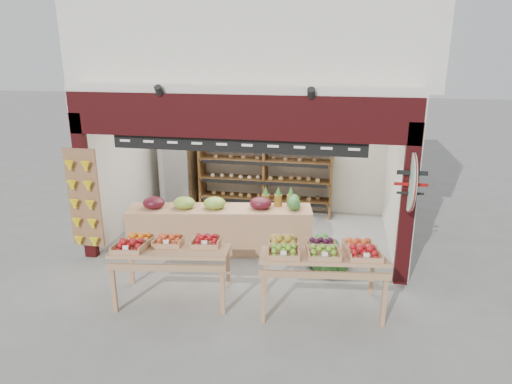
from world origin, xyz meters
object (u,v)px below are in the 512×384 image
object	(u,v)px
refrigerator	(182,168)
watermelon_pile	(327,257)
cardboard_stack	(159,220)
back_shelving	(265,164)
display_table_right	(322,253)
mid_counter	(220,227)
display_table_left	(166,247)

from	to	relation	value
refrigerator	watermelon_pile	distance (m)	4.44
cardboard_stack	watermelon_pile	distance (m)	3.75
back_shelving	display_table_right	bearing A→B (deg)	-69.08
back_shelving	display_table_right	world-z (taller)	back_shelving
back_shelving	watermelon_pile	distance (m)	3.21
cardboard_stack	mid_counter	distance (m)	1.74
back_shelving	display_table_left	size ratio (longest dim) A/B	1.69
watermelon_pile	display_table_right	bearing A→B (deg)	-92.18
cardboard_stack	mid_counter	world-z (taller)	mid_counter
cardboard_stack	back_shelving	bearing A→B (deg)	36.50
refrigerator	cardboard_stack	world-z (taller)	refrigerator
refrigerator	display_table_right	size ratio (longest dim) A/B	1.04
mid_counter	watermelon_pile	bearing A→B (deg)	-11.08
refrigerator	watermelon_pile	size ratio (longest dim) A/B	2.61
display_table_left	refrigerator	bearing A→B (deg)	106.20
cardboard_stack	watermelon_pile	world-z (taller)	cardboard_stack
display_table_right	back_shelving	bearing A→B (deg)	110.92
back_shelving	watermelon_pile	world-z (taller)	back_shelving
refrigerator	display_table_left	distance (m)	4.13
back_shelving	display_table_right	size ratio (longest dim) A/B	1.62
refrigerator	display_table_left	size ratio (longest dim) A/B	1.09
refrigerator	watermelon_pile	bearing A→B (deg)	-22.71
cardboard_stack	display_table_right	xyz separation A→B (m)	(3.52, -2.43, 0.67)
cardboard_stack	display_table_right	distance (m)	4.33
back_shelving	refrigerator	distance (m)	1.99
display_table_right	watermelon_pile	bearing A→B (deg)	87.82
display_table_left	cardboard_stack	bearing A→B (deg)	115.15
display_table_left	display_table_right	xyz separation A→B (m)	(2.33, 0.11, 0.07)
cardboard_stack	display_table_right	bearing A→B (deg)	-34.58
refrigerator	display_table_left	bearing A→B (deg)	-60.34
back_shelving	refrigerator	bearing A→B (deg)	-178.03
refrigerator	mid_counter	size ratio (longest dim) A/B	0.57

